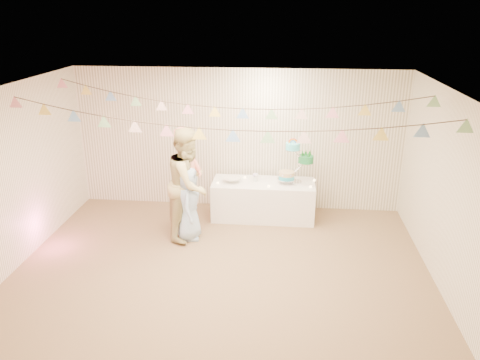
# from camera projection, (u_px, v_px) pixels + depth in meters

# --- Properties ---
(floor) EXTENTS (6.00, 6.00, 0.00)m
(floor) POSITION_uv_depth(u_px,v_px,m) (221.00, 274.00, 6.71)
(floor) COLOR brown
(floor) RESTS_ON ground
(ceiling) EXTENTS (6.00, 6.00, 0.00)m
(ceiling) POSITION_uv_depth(u_px,v_px,m) (218.00, 93.00, 5.81)
(ceiling) COLOR white
(ceiling) RESTS_ON ground
(back_wall) EXTENTS (6.00, 6.00, 0.00)m
(back_wall) POSITION_uv_depth(u_px,v_px,m) (238.00, 140.00, 8.59)
(back_wall) COLOR white
(back_wall) RESTS_ON ground
(front_wall) EXTENTS (6.00, 6.00, 0.00)m
(front_wall) POSITION_uv_depth(u_px,v_px,m) (178.00, 299.00, 3.93)
(front_wall) COLOR white
(front_wall) RESTS_ON ground
(left_wall) EXTENTS (5.00, 5.00, 0.00)m
(left_wall) POSITION_uv_depth(u_px,v_px,m) (7.00, 182.00, 6.54)
(left_wall) COLOR white
(left_wall) RESTS_ON ground
(right_wall) EXTENTS (5.00, 5.00, 0.00)m
(right_wall) POSITION_uv_depth(u_px,v_px,m) (451.00, 198.00, 5.98)
(right_wall) COLOR white
(right_wall) RESTS_ON ground
(table) EXTENTS (1.81, 0.72, 0.68)m
(table) POSITION_uv_depth(u_px,v_px,m) (263.00, 200.00, 8.40)
(table) COLOR white
(table) RESTS_ON floor
(cake_stand) EXTENTS (0.67, 0.40, 0.75)m
(cake_stand) POSITION_uv_depth(u_px,v_px,m) (296.00, 158.00, 8.12)
(cake_stand) COLOR silver
(cake_stand) RESTS_ON table
(cake_bottom) EXTENTS (0.31, 0.31, 0.15)m
(cake_bottom) POSITION_uv_depth(u_px,v_px,m) (287.00, 175.00, 8.18)
(cake_bottom) COLOR #2AABC4
(cake_bottom) RESTS_ON cake_stand
(cake_middle) EXTENTS (0.27, 0.27, 0.22)m
(cake_middle) POSITION_uv_depth(u_px,v_px,m) (306.00, 158.00, 8.20)
(cake_middle) COLOR #1B7E3D
(cake_middle) RESTS_ON cake_stand
(cake_top_tier) EXTENTS (0.25, 0.25, 0.19)m
(cake_top_tier) POSITION_uv_depth(u_px,v_px,m) (293.00, 145.00, 8.01)
(cake_top_tier) COLOR #4CE4F1
(cake_top_tier) RESTS_ON cake_stand
(platter) EXTENTS (0.32, 0.32, 0.02)m
(platter) POSITION_uv_depth(u_px,v_px,m) (232.00, 178.00, 8.26)
(platter) COLOR white
(platter) RESTS_ON table
(posy) EXTENTS (0.13, 0.13, 0.14)m
(posy) POSITION_uv_depth(u_px,v_px,m) (255.00, 173.00, 8.29)
(posy) COLOR white
(posy) RESTS_ON table
(person_adult_a) EXTENTS (0.49, 0.70, 1.80)m
(person_adult_a) POSITION_uv_depth(u_px,v_px,m) (189.00, 180.00, 7.75)
(person_adult_a) COLOR #FB9983
(person_adult_a) RESTS_ON floor
(person_adult_b) EXTENTS (0.86, 1.02, 1.84)m
(person_adult_b) POSITION_uv_depth(u_px,v_px,m) (189.00, 183.00, 7.54)
(person_adult_b) COLOR #CABD7C
(person_adult_b) RESTS_ON floor
(person_child) EXTENTS (0.44, 0.63, 1.23)m
(person_child) POSITION_uv_depth(u_px,v_px,m) (188.00, 204.00, 7.55)
(person_child) COLOR #A6C6EC
(person_child) RESTS_ON floor
(bunting_back) EXTENTS (5.60, 1.10, 0.40)m
(bunting_back) POSITION_uv_depth(u_px,v_px,m) (229.00, 97.00, 6.92)
(bunting_back) COLOR pink
(bunting_back) RESTS_ON ceiling
(bunting_front) EXTENTS (5.60, 0.90, 0.36)m
(bunting_front) POSITION_uv_depth(u_px,v_px,m) (216.00, 118.00, 5.72)
(bunting_front) COLOR #72A5E5
(bunting_front) RESTS_ON ceiling
(tealight_0) EXTENTS (0.04, 0.04, 0.03)m
(tealight_0) POSITION_uv_depth(u_px,v_px,m) (218.00, 183.00, 8.21)
(tealight_0) COLOR #FFD88C
(tealight_0) RESTS_ON table
(tealight_1) EXTENTS (0.04, 0.04, 0.03)m
(tealight_1) POSITION_uv_depth(u_px,v_px,m) (245.00, 177.00, 8.48)
(tealight_1) COLOR #FFD88C
(tealight_1) RESTS_ON table
(tealight_2) EXTENTS (0.04, 0.04, 0.03)m
(tealight_2) POSITION_uv_depth(u_px,v_px,m) (269.00, 186.00, 8.06)
(tealight_2) COLOR #FFD88C
(tealight_2) RESTS_ON table
(tealight_3) EXTENTS (0.04, 0.04, 0.03)m
(tealight_3) POSITION_uv_depth(u_px,v_px,m) (284.00, 178.00, 8.45)
(tealight_3) COLOR #FFD88C
(tealight_3) RESTS_ON table
(tealight_4) EXTENTS (0.04, 0.04, 0.03)m
(tealight_4) POSITION_uv_depth(u_px,v_px,m) (311.00, 187.00, 8.04)
(tealight_4) COLOR #FFD88C
(tealight_4) RESTS_ON table
(tealight_5) EXTENTS (0.04, 0.04, 0.03)m
(tealight_5) POSITION_uv_depth(u_px,v_px,m) (314.00, 180.00, 8.34)
(tealight_5) COLOR #FFD88C
(tealight_5) RESTS_ON table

